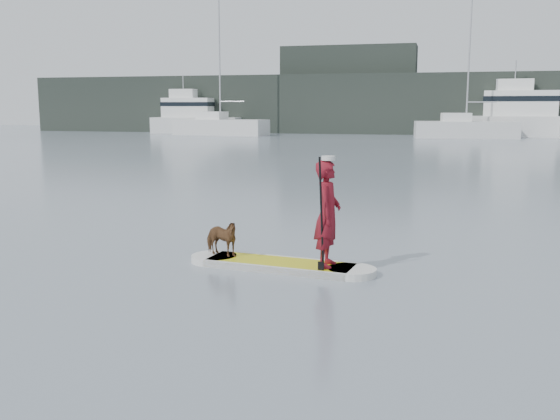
% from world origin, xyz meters
% --- Properties ---
extents(ground, '(140.00, 140.00, 0.00)m').
position_xyz_m(ground, '(0.00, 0.00, 0.00)').
color(ground, slate).
rests_on(ground, ground).
extents(paddleboard, '(3.28, 1.09, 0.12)m').
position_xyz_m(paddleboard, '(-2.61, -3.01, 0.06)').
color(paddleboard, gold).
rests_on(paddleboard, ground).
extents(paddler, '(0.42, 0.64, 1.73)m').
position_xyz_m(paddler, '(-1.78, -3.11, 0.99)').
color(paddler, maroon).
rests_on(paddler, paddleboard).
extents(white_cap, '(0.22, 0.22, 0.07)m').
position_xyz_m(white_cap, '(-1.78, -3.11, 1.89)').
color(white_cap, silver).
rests_on(white_cap, paddler).
extents(dog, '(0.83, 0.59, 0.64)m').
position_xyz_m(dog, '(-3.71, -2.88, 0.44)').
color(dog, '#52311C').
rests_on(dog, paddleboard).
extents(paddle, '(0.10, 0.30, 2.00)m').
position_xyz_m(paddle, '(-1.83, -3.40, 0.80)').
color(paddle, black).
rests_on(paddle, ground).
extents(sailboat_b, '(9.59, 4.08, 13.80)m').
position_xyz_m(sailboat_b, '(-21.14, 44.75, 0.96)').
color(sailboat_b, silver).
rests_on(sailboat_b, ground).
extents(sailboat_d, '(9.04, 3.74, 12.93)m').
position_xyz_m(sailboat_d, '(1.77, 44.74, 0.92)').
color(sailboat_d, silver).
rests_on(sailboat_d, ground).
extents(motor_yacht_a, '(11.78, 4.61, 6.90)m').
position_xyz_m(motor_yacht_a, '(7.31, 48.60, 1.94)').
color(motor_yacht_a, silver).
rests_on(motor_yacht_a, ground).
extents(motor_yacht_b, '(9.30, 3.74, 6.00)m').
position_xyz_m(motor_yacht_b, '(-25.50, 48.46, 1.69)').
color(motor_yacht_b, silver).
rests_on(motor_yacht_b, ground).
extents(shore_mass, '(90.00, 6.00, 6.00)m').
position_xyz_m(shore_mass, '(0.00, 53.00, 3.00)').
color(shore_mass, black).
rests_on(shore_mass, ground).
extents(shore_building_west, '(14.00, 4.00, 9.00)m').
position_xyz_m(shore_building_west, '(-10.00, 54.00, 4.50)').
color(shore_building_west, black).
rests_on(shore_building_west, ground).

